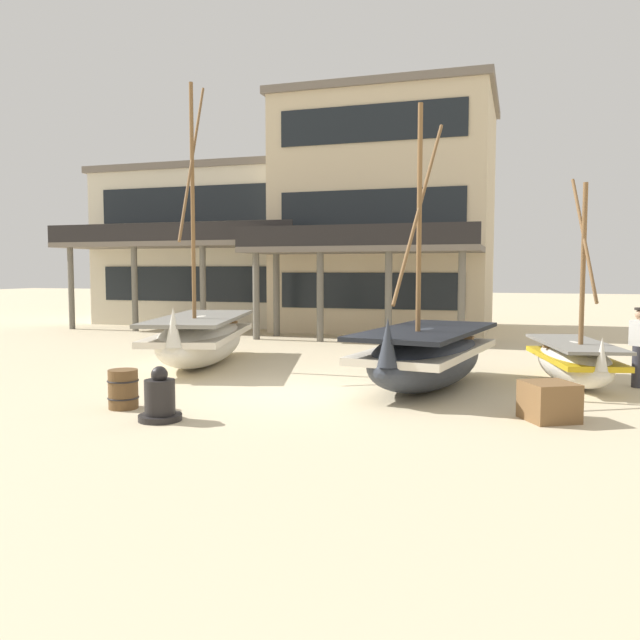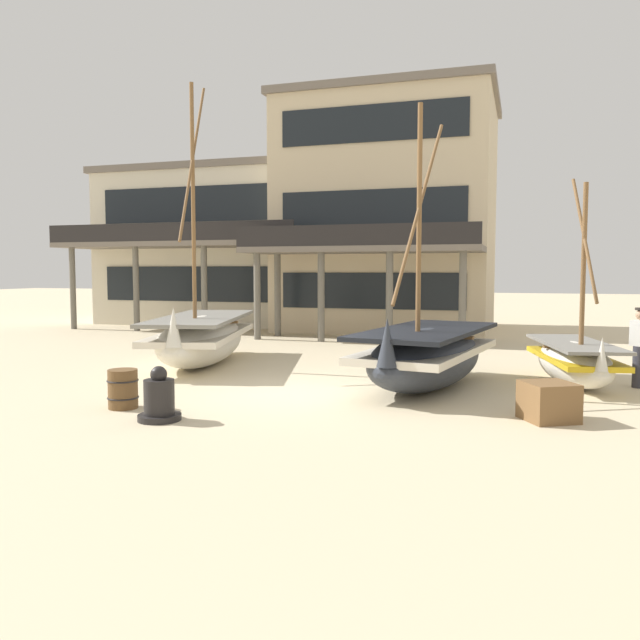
% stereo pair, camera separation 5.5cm
% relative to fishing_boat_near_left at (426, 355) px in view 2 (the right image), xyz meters
% --- Properties ---
extents(ground_plane, '(120.00, 120.00, 0.00)m').
position_rel_fishing_boat_near_left_xyz_m(ground_plane, '(-2.24, -1.29, -0.69)').
color(ground_plane, beige).
extents(fishing_boat_near_left, '(2.68, 4.99, 5.73)m').
position_rel_fishing_boat_near_left_xyz_m(fishing_boat_near_left, '(0.00, 0.00, 0.00)').
color(fishing_boat_near_left, '#2D333D').
rests_on(fishing_boat_near_left, ground).
extents(fishing_boat_centre_large, '(3.22, 5.75, 7.26)m').
position_rel_fishing_boat_near_left_xyz_m(fishing_boat_centre_large, '(-6.09, 1.58, 0.02)').
color(fishing_boat_centre_large, silver).
rests_on(fishing_boat_centre_large, ground).
extents(fishing_boat_far_right, '(1.97, 3.71, 4.45)m').
position_rel_fishing_boat_near_left_xyz_m(fishing_boat_far_right, '(2.98, 1.36, -0.17)').
color(fishing_boat_far_right, silver).
rests_on(fishing_boat_far_right, ground).
extents(fisherman_by_hull, '(0.42, 0.39, 1.68)m').
position_rel_fishing_boat_near_left_xyz_m(fisherman_by_hull, '(4.26, 1.40, 0.14)').
color(fisherman_by_hull, '#33333D').
rests_on(fisherman_by_hull, ground).
extents(capstan_winch, '(0.71, 0.71, 0.90)m').
position_rel_fishing_boat_near_left_xyz_m(capstan_winch, '(-3.76, -4.23, -0.35)').
color(capstan_winch, black).
rests_on(capstan_winch, ground).
extents(wooden_barrel, '(0.56, 0.56, 0.70)m').
position_rel_fishing_boat_near_left_xyz_m(wooden_barrel, '(-4.88, -3.63, -0.34)').
color(wooden_barrel, brown).
rests_on(wooden_barrel, ground).
extents(cargo_crate, '(1.04, 1.04, 0.64)m').
position_rel_fishing_boat_near_left_xyz_m(cargo_crate, '(2.34, -2.32, -0.38)').
color(cargo_crate, brown).
rests_on(cargo_crate, ground).
extents(harbor_building_main, '(8.69, 9.87, 9.53)m').
position_rel_fishing_boat_near_left_xyz_m(harbor_building_main, '(-3.53, 13.45, 4.07)').
color(harbor_building_main, beige).
rests_on(harbor_building_main, ground).
extents(harbor_building_annex, '(11.16, 8.05, 7.11)m').
position_rel_fishing_boat_near_left_xyz_m(harbor_building_annex, '(-11.49, 13.87, 2.87)').
color(harbor_building_annex, beige).
rests_on(harbor_building_annex, ground).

